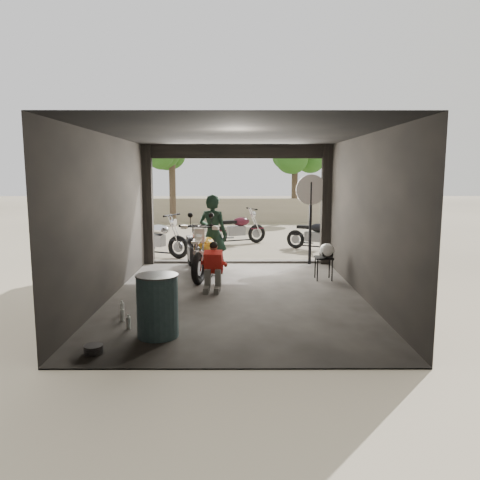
{
  "coord_description": "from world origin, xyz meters",
  "views": [
    {
      "loc": [
        0.04,
        -9.12,
        2.48
      ],
      "look_at": [
        0.07,
        0.6,
        1.07
      ],
      "focal_mm": 35.0,
      "sensor_mm": 36.0,
      "label": 1
    }
  ],
  "objects_px": {
    "helmet": "(327,250)",
    "sign_post": "(311,204)",
    "main_bike": "(208,250)",
    "outside_bike_b": "(238,226)",
    "rider": "(213,235)",
    "stool": "(324,260)",
    "oil_drum": "(158,307)",
    "left_bike": "(194,247)",
    "mechanic": "(213,268)",
    "outside_bike_a": "(156,235)",
    "outside_bike_c": "(315,232)"
  },
  "relations": [
    {
      "from": "mechanic",
      "to": "sign_post",
      "type": "height_order",
      "value": "sign_post"
    },
    {
      "from": "helmet",
      "to": "sign_post",
      "type": "distance_m",
      "value": 2.11
    },
    {
      "from": "main_bike",
      "to": "outside_bike_c",
      "type": "xyz_separation_m",
      "value": [
        3.16,
        3.9,
        -0.08
      ]
    },
    {
      "from": "outside_bike_b",
      "to": "sign_post",
      "type": "relative_size",
      "value": 0.76
    },
    {
      "from": "main_bike",
      "to": "rider",
      "type": "xyz_separation_m",
      "value": [
        0.1,
        0.38,
        0.32
      ]
    },
    {
      "from": "outside_bike_b",
      "to": "mechanic",
      "type": "distance_m",
      "value": 6.55
    },
    {
      "from": "outside_bike_b",
      "to": "rider",
      "type": "distance_m",
      "value": 4.86
    },
    {
      "from": "left_bike",
      "to": "outside_bike_b",
      "type": "xyz_separation_m",
      "value": [
        1.09,
        4.56,
        -0.01
      ]
    },
    {
      "from": "mechanic",
      "to": "left_bike",
      "type": "bearing_deg",
      "value": 110.96
    },
    {
      "from": "mechanic",
      "to": "rider",
      "type": "bearing_deg",
      "value": 97.36
    },
    {
      "from": "outside_bike_c",
      "to": "sign_post",
      "type": "distance_m",
      "value": 2.64
    },
    {
      "from": "left_bike",
      "to": "stool",
      "type": "bearing_deg",
      "value": -29.11
    },
    {
      "from": "main_bike",
      "to": "outside_bike_b",
      "type": "bearing_deg",
      "value": 95.31
    },
    {
      "from": "rider",
      "to": "oil_drum",
      "type": "height_order",
      "value": "rider"
    },
    {
      "from": "outside_bike_a",
      "to": "outside_bike_c",
      "type": "distance_m",
      "value": 5.0
    },
    {
      "from": "left_bike",
      "to": "oil_drum",
      "type": "relative_size",
      "value": 1.94
    },
    {
      "from": "stool",
      "to": "helmet",
      "type": "xyz_separation_m",
      "value": [
        0.06,
        -0.05,
        0.24
      ]
    },
    {
      "from": "main_bike",
      "to": "outside_bike_c",
      "type": "distance_m",
      "value": 5.02
    },
    {
      "from": "outside_bike_b",
      "to": "rider",
      "type": "relative_size",
      "value": 0.94
    },
    {
      "from": "outside_bike_c",
      "to": "oil_drum",
      "type": "height_order",
      "value": "outside_bike_c"
    },
    {
      "from": "rider",
      "to": "sign_post",
      "type": "distance_m",
      "value": 2.87
    },
    {
      "from": "left_bike",
      "to": "outside_bike_b",
      "type": "bearing_deg",
      "value": 64.35
    },
    {
      "from": "rider",
      "to": "mechanic",
      "type": "distance_m",
      "value": 1.78
    },
    {
      "from": "oil_drum",
      "to": "main_bike",
      "type": "bearing_deg",
      "value": 83.01
    },
    {
      "from": "main_bike",
      "to": "outside_bike_c",
      "type": "height_order",
      "value": "main_bike"
    },
    {
      "from": "main_bike",
      "to": "outside_bike_b",
      "type": "height_order",
      "value": "main_bike"
    },
    {
      "from": "helmet",
      "to": "mechanic",
      "type": "bearing_deg",
      "value": -175.06
    },
    {
      "from": "stool",
      "to": "oil_drum",
      "type": "height_order",
      "value": "oil_drum"
    },
    {
      "from": "stool",
      "to": "outside_bike_c",
      "type": "bearing_deg",
      "value": 83.43
    },
    {
      "from": "rider",
      "to": "stool",
      "type": "relative_size",
      "value": 3.53
    },
    {
      "from": "main_bike",
      "to": "left_bike",
      "type": "xyz_separation_m",
      "value": [
        -0.4,
        0.63,
        -0.03
      ]
    },
    {
      "from": "left_bike",
      "to": "rider",
      "type": "height_order",
      "value": "rider"
    },
    {
      "from": "outside_bike_c",
      "to": "mechanic",
      "type": "relative_size",
      "value": 1.71
    },
    {
      "from": "rider",
      "to": "oil_drum",
      "type": "relative_size",
      "value": 2.03
    },
    {
      "from": "left_bike",
      "to": "outside_bike_a",
      "type": "relative_size",
      "value": 0.98
    },
    {
      "from": "outside_bike_a",
      "to": "main_bike",
      "type": "bearing_deg",
      "value": -124.05
    },
    {
      "from": "outside_bike_b",
      "to": "mechanic",
      "type": "height_order",
      "value": "outside_bike_b"
    },
    {
      "from": "stool",
      "to": "sign_post",
      "type": "height_order",
      "value": "sign_post"
    },
    {
      "from": "outside_bike_b",
      "to": "helmet",
      "type": "relative_size",
      "value": 5.18
    },
    {
      "from": "left_bike",
      "to": "oil_drum",
      "type": "height_order",
      "value": "left_bike"
    },
    {
      "from": "outside_bike_c",
      "to": "mechanic",
      "type": "height_order",
      "value": "outside_bike_c"
    },
    {
      "from": "outside_bike_a",
      "to": "oil_drum",
      "type": "relative_size",
      "value": 1.98
    },
    {
      "from": "left_bike",
      "to": "sign_post",
      "type": "height_order",
      "value": "sign_post"
    },
    {
      "from": "outside_bike_a",
      "to": "rider",
      "type": "height_order",
      "value": "rider"
    },
    {
      "from": "outside_bike_a",
      "to": "sign_post",
      "type": "xyz_separation_m",
      "value": [
        4.35,
        -1.22,
        1.0
      ]
    },
    {
      "from": "left_bike",
      "to": "helmet",
      "type": "relative_size",
      "value": 5.24
    },
    {
      "from": "main_bike",
      "to": "helmet",
      "type": "height_order",
      "value": "main_bike"
    },
    {
      "from": "left_bike",
      "to": "outside_bike_a",
      "type": "xyz_separation_m",
      "value": [
        -1.31,
        2.13,
        0.01
      ]
    },
    {
      "from": "outside_bike_a",
      "to": "helmet",
      "type": "height_order",
      "value": "outside_bike_a"
    },
    {
      "from": "rider",
      "to": "stool",
      "type": "xyz_separation_m",
      "value": [
        2.58,
        -0.68,
        -0.5
      ]
    }
  ]
}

